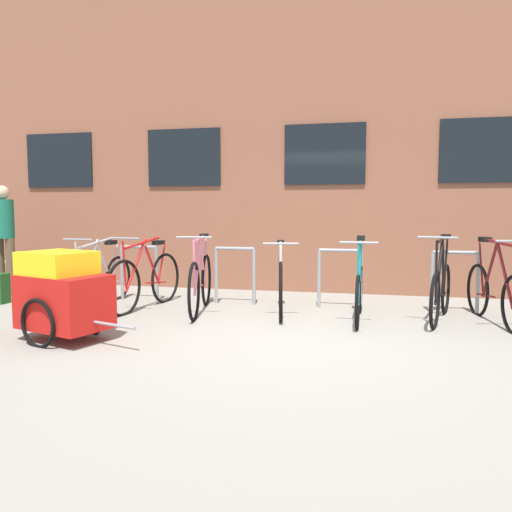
# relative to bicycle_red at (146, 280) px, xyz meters

# --- Properties ---
(ground_plane) EXTENTS (42.00, 42.00, 0.00)m
(ground_plane) POSITION_rel_bicycle_red_xyz_m (2.27, -1.32, -0.40)
(ground_plane) COLOR gray
(storefront_building) EXTENTS (28.00, 5.73, 6.81)m
(storefront_building) POSITION_rel_bicycle_red_xyz_m (2.27, 4.73, 3.01)
(storefront_building) COLOR brown
(storefront_building) RESTS_ON ground
(bike_rack) EXTENTS (6.62, 0.05, 0.83)m
(bike_rack) POSITION_rel_bicycle_red_xyz_m (2.62, 0.58, 0.11)
(bike_rack) COLOR gray
(bike_rack) RESTS_ON ground
(bicycle_red) EXTENTS (0.44, 1.76, 1.03)m
(bicycle_red) POSITION_rel_bicycle_red_xyz_m (0.00, 0.00, 0.00)
(bicycle_red) COLOR black
(bicycle_red) RESTS_ON ground
(bicycle_teal) EXTENTS (0.44, 1.64, 1.05)m
(bicycle_teal) POSITION_rel_bicycle_red_xyz_m (2.90, -0.08, -0.03)
(bicycle_teal) COLOR black
(bicycle_teal) RESTS_ON ground
(bicycle_silver) EXTENTS (0.44, 1.72, 1.00)m
(bicycle_silver) POSITION_rel_bicycle_red_xyz_m (-0.75, 0.06, -0.02)
(bicycle_silver) COLOR black
(bicycle_silver) RESTS_ON ground
(bicycle_black) EXTENTS (0.54, 1.61, 1.08)m
(bicycle_black) POSITION_rel_bicycle_red_xyz_m (3.89, 0.10, -0.01)
(bicycle_black) COLOR black
(bicycle_black) RESTS_ON ground
(bicycle_pink) EXTENTS (0.48, 1.78, 1.06)m
(bicycle_pink) POSITION_rel_bicycle_red_xyz_m (0.82, -0.06, 0.01)
(bicycle_pink) COLOR black
(bicycle_pink) RESTS_ON ground
(bicycle_white) EXTENTS (0.48, 1.74, 0.98)m
(bicycle_white) POSITION_rel_bicycle_red_xyz_m (1.87, 0.12, 0.00)
(bicycle_white) COLOR black
(bicycle_white) RESTS_ON ground
(bicycle_maroon) EXTENTS (0.48, 1.74, 1.06)m
(bicycle_maroon) POSITION_rel_bicycle_red_xyz_m (4.49, 0.02, -0.01)
(bicycle_maroon) COLOR black
(bicycle_maroon) RESTS_ON ground
(bike_trailer) EXTENTS (1.48, 0.85, 0.95)m
(bike_trailer) POSITION_rel_bicycle_red_xyz_m (-0.09, -1.80, 0.09)
(bike_trailer) COLOR red
(bike_trailer) RESTS_ON ground
(person_by_bench) EXTENTS (0.36, 0.32, 1.75)m
(person_by_bench) POSITION_rel_bicycle_red_xyz_m (-2.71, 0.56, 0.62)
(person_by_bench) COLOR brown
(person_by_bench) RESTS_ON ground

